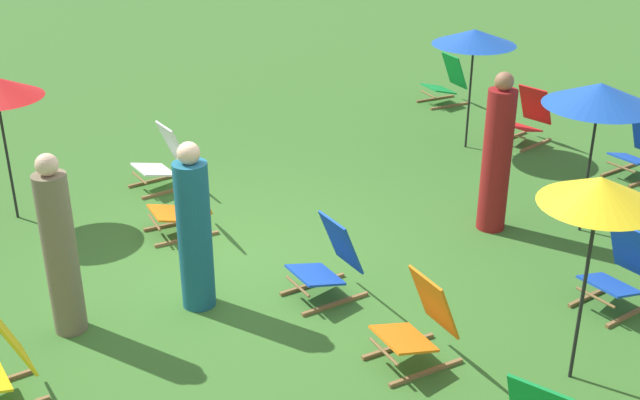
# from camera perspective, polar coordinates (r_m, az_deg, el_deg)

# --- Properties ---
(ground_plane) EXTENTS (40.00, 40.00, 0.00)m
(ground_plane) POSITION_cam_1_polar(r_m,az_deg,el_deg) (8.70, -6.40, -4.97)
(ground_plane) COLOR #386B28
(deckchair_0) EXTENTS (0.50, 0.78, 0.83)m
(deckchair_0) POSITION_cam_1_polar(r_m,az_deg,el_deg) (10.68, -10.94, 2.78)
(deckchair_0) COLOR olive
(deckchair_0) RESTS_ON ground
(deckchair_1) EXTENTS (0.50, 0.77, 0.83)m
(deckchair_1) POSITION_cam_1_polar(r_m,az_deg,el_deg) (11.64, 21.59, 3.32)
(deckchair_1) COLOR olive
(deckchair_1) RESTS_ON ground
(deckchair_2) EXTENTS (0.58, 0.82, 0.83)m
(deckchair_2) POSITION_cam_1_polar(r_m,az_deg,el_deg) (7.16, 6.99, -8.67)
(deckchair_2) COLOR olive
(deckchair_2) RESTS_ON ground
(deckchair_4) EXTENTS (0.49, 0.77, 0.83)m
(deckchair_4) POSITION_cam_1_polar(r_m,az_deg,el_deg) (8.42, 20.44, -4.73)
(deckchair_4) COLOR olive
(deckchair_4) RESTS_ON ground
(deckchair_5) EXTENTS (0.61, 0.83, 0.83)m
(deckchair_5) POSITION_cam_1_polar(r_m,az_deg,el_deg) (13.96, 8.89, 8.22)
(deckchair_5) COLOR olive
(deckchair_5) RESTS_ON ground
(deckchair_6) EXTENTS (0.54, 0.80, 0.83)m
(deckchair_6) POSITION_cam_1_polar(r_m,az_deg,el_deg) (8.05, 0.60, -4.39)
(deckchair_6) COLOR olive
(deckchair_6) RESTS_ON ground
(deckchair_10) EXTENTS (0.55, 0.80, 0.83)m
(deckchair_10) POSITION_cam_1_polar(r_m,az_deg,el_deg) (12.41, 14.44, 5.59)
(deckchair_10) COLOR olive
(deckchair_10) RESTS_ON ground
(deckchair_11) EXTENTS (0.59, 0.83, 0.83)m
(deckchair_11) POSITION_cam_1_polar(r_m,az_deg,el_deg) (9.41, -9.61, -0.21)
(deckchair_11) COLOR olive
(deckchair_11) RESTS_ON ground
(umbrella_0) EXTENTS (1.18, 1.18, 1.74)m
(umbrella_0) POSITION_cam_1_polar(r_m,az_deg,el_deg) (11.66, 10.82, 11.20)
(umbrella_0) COLOR black
(umbrella_0) RESTS_ON ground
(umbrella_1) EXTENTS (0.94, 0.94, 1.87)m
(umbrella_1) POSITION_cam_1_polar(r_m,az_deg,el_deg) (6.58, 19.08, 0.56)
(umbrella_1) COLOR black
(umbrella_1) RESTS_ON ground
(umbrella_2) EXTENTS (1.22, 1.22, 1.78)m
(umbrella_2) POSITION_cam_1_polar(r_m,az_deg,el_deg) (9.36, 19.11, 7.02)
(umbrella_2) COLOR black
(umbrella_2) RESTS_ON ground
(person_0) EXTENTS (0.42, 0.42, 1.77)m
(person_0) POSITION_cam_1_polar(r_m,az_deg,el_deg) (7.65, -17.85, -3.40)
(person_0) COLOR #72664C
(person_0) RESTS_ON ground
(person_2) EXTENTS (0.42, 0.42, 1.71)m
(person_2) POSITION_cam_1_polar(r_m,az_deg,el_deg) (7.78, -8.84, -2.22)
(person_2) COLOR #195972
(person_2) RESTS_ON ground
(person_3) EXTENTS (0.46, 0.46, 1.88)m
(person_3) POSITION_cam_1_polar(r_m,az_deg,el_deg) (9.39, 12.34, 2.95)
(person_3) COLOR maroon
(person_3) RESTS_ON ground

